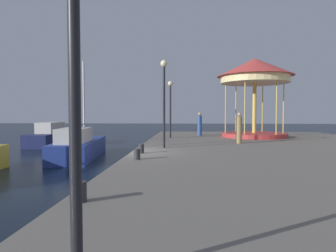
% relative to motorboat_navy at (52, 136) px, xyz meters
% --- Properties ---
extents(ground_plane, '(120.00, 120.00, 0.00)m').
position_rel_motorboat_navy_xyz_m(ground_plane, '(8.39, -9.65, -0.69)').
color(ground_plane, black).
extents(quay_dock, '(14.70, 29.57, 0.80)m').
position_rel_motorboat_navy_xyz_m(quay_dock, '(15.74, -9.65, -0.29)').
color(quay_dock, slate).
rests_on(quay_dock, ground).
extents(motorboat_navy, '(1.94, 6.03, 1.83)m').
position_rel_motorboat_navy_xyz_m(motorboat_navy, '(0.00, 0.00, 0.00)').
color(motorboat_navy, '#19214C').
rests_on(motorboat_navy, ground).
extents(sailboat_blue, '(2.72, 6.57, 5.70)m').
position_rel_motorboat_navy_xyz_m(sailboat_blue, '(4.77, -6.64, -0.01)').
color(sailboat_blue, navy).
rests_on(sailboat_blue, ground).
extents(carousel, '(5.49, 5.49, 5.75)m').
position_rel_motorboat_navy_xyz_m(carousel, '(15.86, -0.98, 4.45)').
color(carousel, '#B23333').
rests_on(carousel, quay_dock).
extents(lamp_post_near_edge, '(0.36, 0.36, 4.05)m').
position_rel_motorboat_navy_xyz_m(lamp_post_near_edge, '(9.79, -20.00, 2.90)').
color(lamp_post_near_edge, black).
rests_on(lamp_post_near_edge, quay_dock).
extents(lamp_post_mid_promenade, '(0.36, 0.36, 4.40)m').
position_rel_motorboat_navy_xyz_m(lamp_post_mid_promenade, '(9.75, -8.17, 3.12)').
color(lamp_post_mid_promenade, black).
rests_on(lamp_post_mid_promenade, quay_dock).
extents(lamp_post_far_end, '(0.36, 0.36, 4.02)m').
position_rel_motorboat_navy_xyz_m(lamp_post_far_end, '(9.74, -2.26, 2.89)').
color(lamp_post_far_end, black).
rests_on(lamp_post_far_end, quay_dock).
extents(bollard_south, '(0.24, 0.24, 0.40)m').
position_rel_motorboat_navy_xyz_m(bollard_south, '(8.80, -17.25, 0.31)').
color(bollard_south, '#2D2D33').
rests_on(bollard_south, quay_dock).
extents(bollard_center, '(0.24, 0.24, 0.40)m').
position_rel_motorboat_navy_xyz_m(bollard_center, '(9.02, -11.95, 0.31)').
color(bollard_center, '#2D2D33').
rests_on(bollard_center, quay_dock).
extents(bollard_north, '(0.24, 0.24, 0.40)m').
position_rel_motorboat_navy_xyz_m(bollard_north, '(8.91, -10.22, 0.31)').
color(bollard_north, '#2D2D33').
rests_on(bollard_north, quay_dock).
extents(person_near_carousel, '(0.34, 0.34, 1.80)m').
position_rel_motorboat_navy_xyz_m(person_near_carousel, '(13.93, -5.65, 0.96)').
color(person_near_carousel, '#937A4C').
rests_on(person_near_carousel, quay_dock).
extents(person_by_the_water, '(0.34, 0.34, 1.81)m').
position_rel_motorboat_navy_xyz_m(person_by_the_water, '(11.90, 0.12, 0.96)').
color(person_by_the_water, '#2D4C8C').
rests_on(person_by_the_water, quay_dock).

